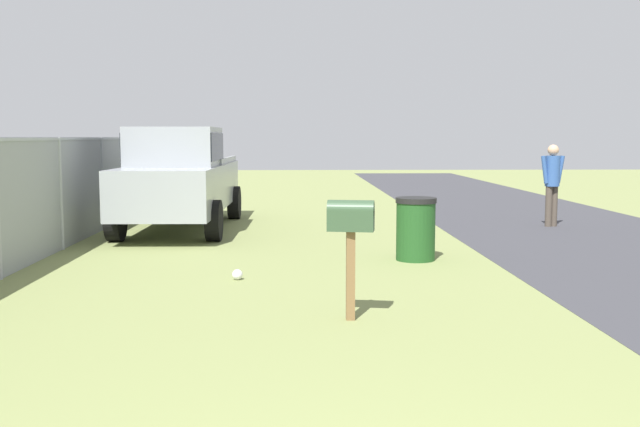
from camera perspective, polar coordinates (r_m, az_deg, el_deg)
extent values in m
cube|color=brown|center=(7.51, 2.43, -4.92)|extent=(0.09, 0.09, 0.94)
cube|color=#334C33|center=(7.43, 2.45, -0.54)|extent=(0.28, 0.51, 0.22)
cylinder|color=#334C33|center=(7.41, 2.45, 0.30)|extent=(0.28, 0.51, 0.20)
cube|color=red|center=(7.53, 2.39, 0.05)|extent=(0.02, 0.04, 0.18)
cube|color=#93999E|center=(15.20, -10.88, 2.11)|extent=(5.57, 1.87, 0.90)
cube|color=#93999E|center=(14.51, -11.40, 5.20)|extent=(1.91, 1.68, 0.76)
cube|color=black|center=(14.51, -11.40, 5.20)|extent=(1.86, 1.71, 0.53)
cube|color=#93999E|center=(16.27, -7.31, 4.22)|extent=(2.89, 0.12, 0.12)
cube|color=#93999E|center=(16.53, -13.01, 4.14)|extent=(2.89, 0.12, 0.12)
cylinder|color=black|center=(13.31, -8.39, -0.55)|extent=(0.76, 0.27, 0.76)
cylinder|color=black|center=(13.66, -15.86, -0.55)|extent=(0.76, 0.27, 0.76)
cylinder|color=black|center=(16.93, -6.79, 0.87)|extent=(0.76, 0.27, 0.76)
cylinder|color=black|center=(17.20, -12.74, 0.85)|extent=(0.76, 0.27, 0.76)
cylinder|color=#1E4C1E|center=(11.23, 7.57, -1.42)|extent=(0.60, 0.60, 0.89)
cylinder|color=black|center=(11.18, 7.60, 1.05)|extent=(0.63, 0.63, 0.08)
cylinder|color=#4C4238|center=(16.14, 18.01, 0.55)|extent=(0.14, 0.14, 0.86)
cylinder|color=#4C4238|center=(16.05, 17.62, 0.53)|extent=(0.14, 0.14, 0.86)
cylinder|color=#335999|center=(16.04, 17.90, 3.22)|extent=(0.30, 0.30, 0.65)
sphere|color=tan|center=(16.03, 17.95, 4.79)|extent=(0.23, 0.23, 0.23)
cylinder|color=#335999|center=(16.17, 18.46, 3.33)|extent=(0.09, 0.18, 0.59)
cylinder|color=#335999|center=(15.92, 17.34, 3.33)|extent=(0.09, 0.18, 0.59)
cylinder|color=#9EA3A8|center=(12.88, -19.82, 1.47)|extent=(0.07, 0.07, 1.90)
cylinder|color=#9EA3A8|center=(15.35, -16.85, 2.25)|extent=(0.07, 0.07, 1.90)
cylinder|color=#9EA3A8|center=(17.86, -14.71, 2.81)|extent=(0.07, 0.07, 1.90)
sphere|color=silver|center=(9.72, -6.55, -4.82)|extent=(0.14, 0.14, 0.14)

